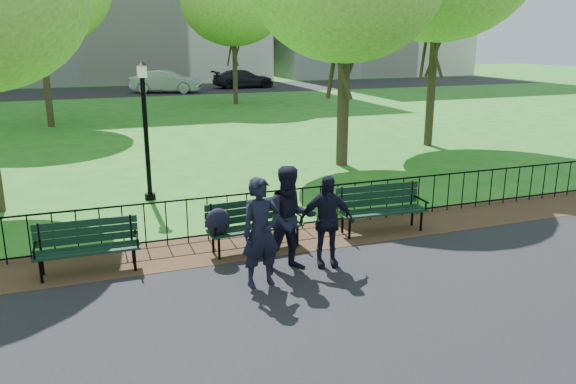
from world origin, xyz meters
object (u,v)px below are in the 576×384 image
object	(u,v)px
park_bench_left_a	(87,241)
person_right	(326,221)
person_left	(261,232)
person_mid	(291,219)
lamppost	(146,126)
park_bench_main	(237,220)
sedan_dark	(243,79)
tree_far_e	(233,0)
sedan_silver	(166,81)
park_bench_right_a	(380,203)

from	to	relation	value
park_bench_left_a	person_right	distance (m)	4.08
person_left	person_mid	xyz separation A→B (m)	(0.65, 0.39, 0.02)
park_bench_left_a	lamppost	bearing A→B (deg)	70.41
park_bench_main	sedan_dark	size ratio (longest dim) A/B	0.39
park_bench_main	person_right	bearing A→B (deg)	-43.64
park_bench_left_a	tree_far_e	bearing A→B (deg)	69.64
park_bench_main	sedan_silver	distance (m)	31.66
lamppost	sedan_dark	xyz separation A→B (m)	(10.76, 29.14, -1.12)
person_right	sedan_silver	distance (m)	32.63
park_bench_right_a	sedan_silver	size ratio (longest dim) A/B	0.39
person_left	park_bench_left_a	bearing A→B (deg)	143.27
park_bench_left_a	sedan_silver	distance (m)	31.97
park_bench_right_a	tree_far_e	distance (m)	23.83
person_right	sedan_dark	world-z (taller)	person_right
park_bench_main	person_left	bearing A→B (deg)	-93.68
tree_far_e	person_right	bearing A→B (deg)	-101.63
park_bench_right_a	person_left	world-z (taller)	person_left
park_bench_left_a	sedan_dark	size ratio (longest dim) A/B	0.36
sedan_dark	park_bench_right_a	bearing A→B (deg)	167.93
tree_far_e	person_left	world-z (taller)	tree_far_e
person_mid	sedan_dark	size ratio (longest dim) A/B	0.38
person_left	park_bench_main	bearing A→B (deg)	84.09
lamppost	sedan_silver	distance (m)	27.64
tree_far_e	person_right	size ratio (longest dim) A/B	5.25
tree_far_e	sedan_dark	xyz separation A→B (m)	(3.39, 10.18, -5.20)
park_bench_main	tree_far_e	bearing A→B (deg)	70.90
lamppost	person_mid	xyz separation A→B (m)	(1.72, -5.29, -0.90)
lamppost	person_left	xyz separation A→B (m)	(1.07, -5.69, -0.92)
tree_far_e	sedan_dark	world-z (taller)	tree_far_e
person_left	tree_far_e	bearing A→B (deg)	69.54
park_bench_right_a	person_mid	distance (m)	2.76
park_bench_right_a	person_left	distance (m)	3.51
person_mid	sedan_dark	xyz separation A→B (m)	(9.04, 34.44, -0.22)
tree_far_e	sedan_silver	world-z (taller)	tree_far_e
person_left	person_right	world-z (taller)	person_left
sedan_silver	sedan_dark	size ratio (longest dim) A/B	1.01
park_bench_right_a	tree_far_e	size ratio (longest dim) A/B	0.22
park_bench_left_a	sedan_dark	world-z (taller)	sedan_dark
person_mid	lamppost	bearing A→B (deg)	110.33
person_left	lamppost	bearing A→B (deg)	94.49
park_bench_right_a	tree_far_e	bearing A→B (deg)	85.31
person_mid	sedan_dark	bearing A→B (deg)	77.65
park_bench_main	lamppost	xyz separation A→B (m)	(-1.06, 4.23, 1.18)
park_bench_left_a	sedan_dark	xyz separation A→B (m)	(12.29, 33.30, 0.15)
tree_far_e	person_mid	bearing A→B (deg)	-103.11
park_bench_main	tree_far_e	distance (m)	24.60
person_right	lamppost	bearing A→B (deg)	125.25
park_bench_left_a	tree_far_e	xyz separation A→B (m)	(8.90, 23.11, 5.35)
tree_far_e	person_left	bearing A→B (deg)	-104.33
park_bench_right_a	person_right	xyz separation A→B (m)	(-1.78, -1.27, 0.23)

